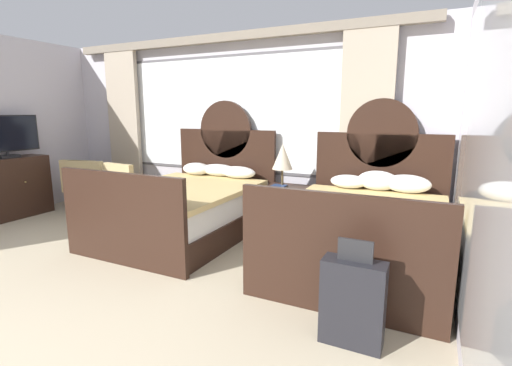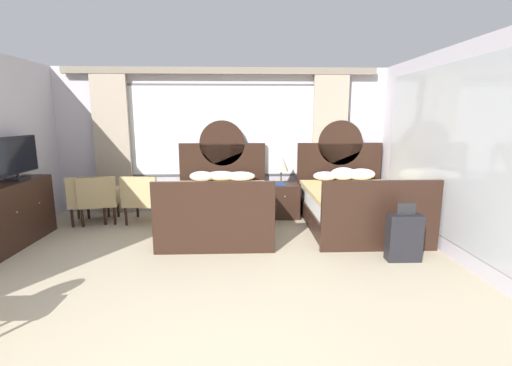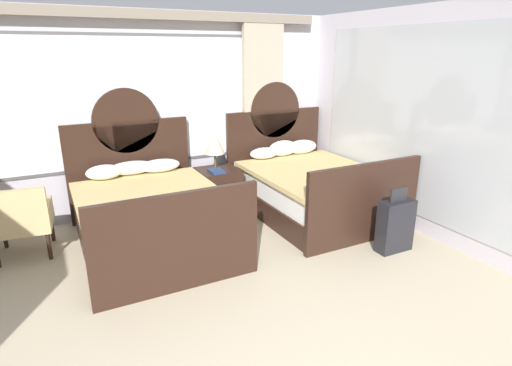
# 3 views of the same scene
# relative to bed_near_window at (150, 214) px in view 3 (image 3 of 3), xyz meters

# --- Properties ---
(wall_back_window) EXTENTS (6.16, 0.22, 2.70)m
(wall_back_window) POSITION_rel_bed_near_window_xyz_m (-0.00, 1.12, 1.04)
(wall_back_window) COLOR silver
(wall_back_window) RESTS_ON ground_plane
(wall_right_mirror) EXTENTS (0.08, 5.00, 2.70)m
(wall_right_mirror) POSITION_rel_bed_near_window_xyz_m (3.11, -1.35, 0.98)
(wall_right_mirror) COLOR silver
(wall_right_mirror) RESTS_ON ground_plane
(bed_near_window) EXTENTS (1.61, 2.18, 1.74)m
(bed_near_window) POSITION_rel_bed_near_window_xyz_m (0.00, 0.00, 0.00)
(bed_near_window) COLOR black
(bed_near_window) RESTS_ON ground_plane
(bed_near_mirror) EXTENTS (1.61, 2.18, 1.74)m
(bed_near_mirror) POSITION_rel_bed_near_window_xyz_m (2.23, -0.00, 0.00)
(bed_near_mirror) COLOR black
(bed_near_mirror) RESTS_ON ground_plane
(nightstand_between_beds) EXTENTS (0.55, 0.57, 0.61)m
(nightstand_between_beds) POSITION_rel_bed_near_window_xyz_m (1.11, 0.63, -0.07)
(nightstand_between_beds) COLOR black
(nightstand_between_beds) RESTS_ON ground_plane
(table_lamp_on_nightstand) EXTENTS (0.27, 0.27, 0.57)m
(table_lamp_on_nightstand) POSITION_rel_bed_near_window_xyz_m (1.07, 0.62, 0.63)
(table_lamp_on_nightstand) COLOR brown
(table_lamp_on_nightstand) RESTS_ON nightstand_between_beds
(book_on_nightstand) EXTENTS (0.18, 0.26, 0.03)m
(book_on_nightstand) POSITION_rel_bed_near_window_xyz_m (1.05, 0.52, 0.25)
(book_on_nightstand) COLOR navy
(book_on_nightstand) RESTS_ON nightstand_between_beds
(armchair_by_window_left) EXTENTS (0.65, 0.65, 0.83)m
(armchair_by_window_left) POSITION_rel_bed_near_window_xyz_m (-1.32, 0.33, 0.08)
(armchair_by_window_left) COLOR tan
(armchair_by_window_left) RESTS_ON ground_plane
(suitcase_on_floor) EXTENTS (0.42, 0.18, 0.75)m
(suitcase_on_floor) POSITION_rel_bed_near_window_xyz_m (2.41, -1.44, -0.07)
(suitcase_on_floor) COLOR black
(suitcase_on_floor) RESTS_ON ground_plane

